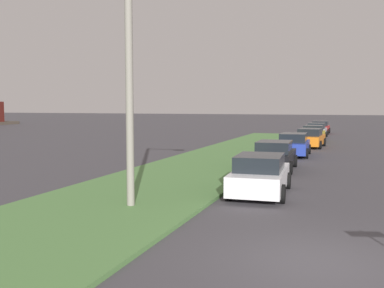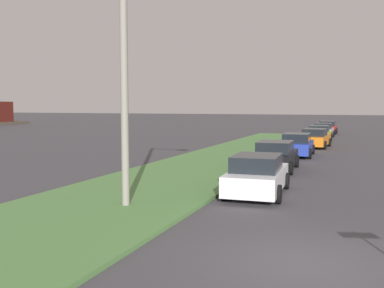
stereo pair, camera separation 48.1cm
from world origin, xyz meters
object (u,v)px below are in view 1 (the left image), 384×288
parked_car_yellow (313,134)px  streetlight (140,68)px  parked_car_silver (317,130)px  parked_car_red (320,128)px  parked_car_black (274,156)px  parked_car_orange (310,138)px  parked_car_white (260,175)px  parked_car_blue (294,145)px

parked_car_yellow → streetlight: streetlight is taller
parked_car_silver → parked_car_red: same height
parked_car_black → parked_car_orange: (13.04, -0.69, 0.00)m
parked_car_orange → parked_car_red: bearing=4.3°
parked_car_red → streetlight: size_ratio=0.58×
parked_car_yellow → parked_car_orange: bearing=-177.7°
parked_car_white → parked_car_blue: bearing=-1.9°
parked_car_blue → parked_car_orange: bearing=-6.3°
parked_car_orange → streetlight: 23.43m
parked_car_white → parked_car_blue: size_ratio=1.01×
parked_car_orange → parked_car_red: (17.11, 0.27, 0.00)m
parked_car_white → parked_car_yellow: same height
parked_car_black → parked_car_yellow: same height
parked_car_silver → parked_car_yellow: bearing=-178.6°
parked_car_yellow → parked_car_red: (11.48, 0.09, 0.00)m
parked_car_black → streetlight: (-9.88, 2.54, 3.67)m
parked_car_orange → parked_car_silver: 11.13m
parked_car_yellow → parked_car_silver: same height
streetlight → parked_car_blue: bearing=-9.3°
parked_car_white → streetlight: (-3.61, 3.03, 3.67)m
parked_car_orange → parked_car_silver: size_ratio=1.02×
parked_car_white → parked_car_yellow: bearing=-3.4°
parked_car_white → parked_car_blue: 12.97m
parked_car_white → parked_car_yellow: (24.94, -0.02, 0.00)m
parked_car_silver → parked_car_red: size_ratio=0.99×
parked_car_white → parked_car_black: size_ratio=1.01×
parked_car_black → parked_car_red: 30.15m
parked_car_blue → parked_car_yellow: 11.98m
parked_car_blue → streetlight: 17.19m
parked_car_white → parked_car_yellow: 24.94m
parked_car_silver → parked_car_red: bearing=0.4°
parked_car_orange → parked_car_yellow: same height
streetlight → parked_car_yellow: bearing=-6.1°
parked_car_black → parked_car_blue: same height
parked_car_orange → parked_car_yellow: (5.63, 0.18, 0.00)m
parked_car_blue → parked_car_yellow: (11.98, -0.35, 0.00)m
parked_car_yellow → streetlight: 28.95m
parked_car_white → parked_car_silver: 30.44m
parked_car_white → parked_car_black: bearing=1.1°
parked_car_blue → parked_car_black: bearing=177.1°
parked_car_white → parked_car_silver: (30.44, 0.07, 0.00)m
parked_car_black → parked_car_silver: (24.16, -0.41, 0.00)m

